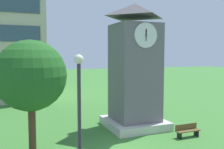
% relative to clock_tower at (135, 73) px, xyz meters
% --- Properties ---
extents(clock_tower, '(4.35, 4.35, 9.52)m').
position_rel_clock_tower_xyz_m(clock_tower, '(0.00, 0.00, 0.00)').
color(clock_tower, slate).
rests_on(clock_tower, ground).
extents(park_bench, '(1.81, 0.51, 0.88)m').
position_rel_clock_tower_xyz_m(park_bench, '(2.29, -3.54, -3.76)').
color(park_bench, brown).
rests_on(park_bench, ground).
extents(street_lamp, '(0.36, 0.36, 5.69)m').
position_rel_clock_tower_xyz_m(street_lamp, '(-6.46, -8.15, -0.68)').
color(street_lamp, '#333338').
rests_on(street_lamp, ground).
extents(tree_near_tower, '(3.92, 3.92, 6.50)m').
position_rel_clock_tower_xyz_m(tree_near_tower, '(-7.85, -2.93, 0.29)').
color(tree_near_tower, '#513823').
rests_on(tree_near_tower, ground).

